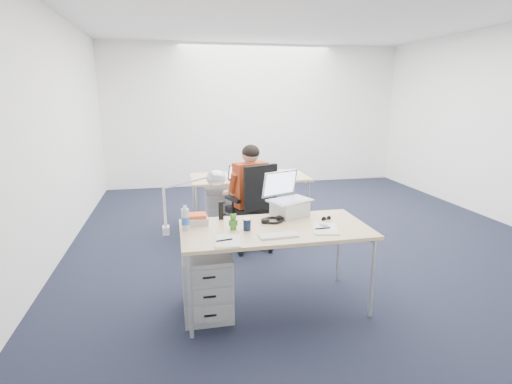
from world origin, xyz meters
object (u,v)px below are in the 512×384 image
(seated_person, at_px, (245,195))
(can_koozie, at_px, (247,224))
(computer_mouse, at_px, (323,224))
(sunglasses, at_px, (326,219))
(office_chair, at_px, (252,224))
(drawer_pedestal_far, at_px, (221,210))
(wireless_keyboard, at_px, (278,235))
(water_bottle, at_px, (185,218))
(desk_far, at_px, (249,179))
(bear_figurine, at_px, (233,221))
(book_stack, at_px, (196,219))
(cordless_phone, at_px, (221,211))
(desk_lamp, at_px, (185,201))
(silver_laptop, at_px, (290,195))
(drawer_pedestal_near, at_px, (207,283))
(headphones, at_px, (273,220))
(far_cup, at_px, (272,170))
(desk_near, at_px, (275,233))
(dark_laptop, at_px, (242,173))

(seated_person, bearing_deg, can_koozie, -116.54)
(computer_mouse, xyz_separation_m, sunglasses, (0.09, 0.16, -0.01))
(office_chair, height_order, drawer_pedestal_far, office_chair)
(wireless_keyboard, height_order, water_bottle, water_bottle)
(desk_far, relative_size, water_bottle, 7.48)
(can_koozie, relative_size, bear_figurine, 0.73)
(water_bottle, bearing_deg, book_stack, 56.39)
(computer_mouse, distance_m, cordless_phone, 0.92)
(water_bottle, height_order, desk_lamp, desk_lamp)
(silver_laptop, relative_size, cordless_phone, 2.43)
(drawer_pedestal_near, bearing_deg, book_stack, 103.99)
(office_chair, xyz_separation_m, bear_figurine, (-0.43, -1.36, 0.50))
(wireless_keyboard, relative_size, headphones, 1.36)
(seated_person, height_order, bear_figurine, seated_person)
(office_chair, distance_m, far_cup, 1.15)
(seated_person, relative_size, silver_laptop, 3.13)
(desk_near, xyz_separation_m, desk_lamp, (-0.75, 0.02, 0.31))
(book_stack, bearing_deg, headphones, -6.02)
(office_chair, height_order, seated_person, seated_person)
(drawer_pedestal_near, distance_m, wireless_keyboard, 0.76)
(drawer_pedestal_near, xyz_separation_m, computer_mouse, (1.01, -0.05, 0.47))
(water_bottle, bearing_deg, headphones, 5.42)
(can_koozie, distance_m, water_bottle, 0.52)
(headphones, distance_m, desk_lamp, 0.82)
(dark_laptop, bearing_deg, silver_laptop, -108.52)
(office_chair, relative_size, desk_lamp, 1.97)
(desk_near, bearing_deg, drawer_pedestal_far, 95.53)
(desk_near, relative_size, drawer_pedestal_near, 2.91)
(book_stack, bearing_deg, water_bottle, -123.61)
(bear_figurine, relative_size, cordless_phone, 0.86)
(seated_person, relative_size, bear_figurine, 8.81)
(desk_near, distance_m, headphones, 0.17)
(far_cup, bearing_deg, desk_lamp, -119.76)
(drawer_pedestal_far, bearing_deg, drawer_pedestal_near, -100.13)
(silver_laptop, height_order, book_stack, silver_laptop)
(headphones, xyz_separation_m, can_koozie, (-0.27, -0.18, 0.03))
(bear_figurine, bearing_deg, silver_laptop, 28.37)
(dark_laptop, bearing_deg, seated_person, -118.29)
(dark_laptop, bearing_deg, office_chair, -112.22)
(bear_figurine, height_order, far_cup, bear_figurine)
(desk_far, xyz_separation_m, drawer_pedestal_far, (-0.41, -0.03, -0.41))
(book_stack, relative_size, sunglasses, 1.98)
(bear_figurine, xyz_separation_m, book_stack, (-0.30, 0.21, -0.03))
(book_stack, relative_size, desk_lamp, 0.38)
(can_koozie, xyz_separation_m, desk_lamp, (-0.50, 0.05, 0.22))
(desk_near, distance_m, book_stack, 0.70)
(drawer_pedestal_near, xyz_separation_m, desk_lamp, (-0.15, 0.03, 0.72))
(book_stack, xyz_separation_m, dark_laptop, (0.71, 1.69, 0.06))
(water_bottle, height_order, dark_laptop, dark_laptop)
(computer_mouse, height_order, can_koozie, can_koozie)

